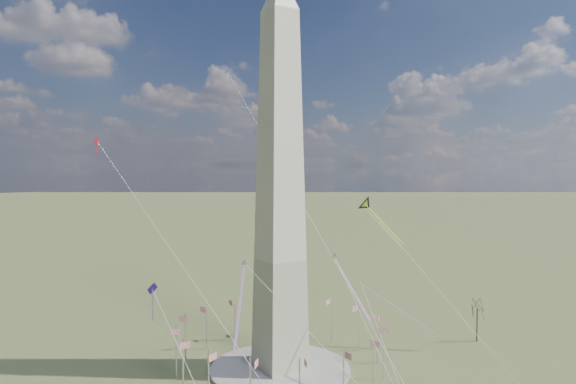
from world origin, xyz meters
TOP-DOWN VIEW (x-y plane):
  - ground at (0.00, 0.00)m, footprint 2000.00×2000.00m
  - plaza at (0.00, 0.00)m, footprint 36.00×36.00m
  - washington_monument at (0.00, 0.00)m, footprint 15.56×15.56m
  - flagpole_ring at (-0.00, -0.00)m, footprint 54.40×54.40m
  - tree_near at (60.78, -13.03)m, footprint 8.55×8.55m
  - kite_delta_black at (41.39, 14.09)m, footprint 6.38×16.99m
  - kite_diamond_purple at (-32.72, 0.49)m, footprint 1.59×2.83m
  - kite_streamer_left at (13.63, -9.81)m, footprint 4.60×18.79m
  - kite_streamer_mid at (-16.55, -10.86)m, footprint 12.68×18.51m
  - kite_streamer_right at (34.06, -2.41)m, footprint 16.39×15.65m
  - kite_small_red at (-37.78, 29.89)m, footprint 1.43×1.65m
  - kite_small_white at (8.33, 46.94)m, footprint 1.26×1.84m

SIDE VIEW (x-z plane):
  - ground at x=0.00m, z-range 0.00..0.00m
  - plaza at x=0.00m, z-range 0.00..0.80m
  - flagpole_ring at x=0.00m, z-range 0.77..13.77m
  - tree_near at x=60.78m, z-range 3.19..18.14m
  - kite_streamer_right at x=34.06m, z-range 6.79..21.48m
  - kite_streamer_left at x=13.63m, z-range 17.54..30.53m
  - kite_diamond_purple at x=-32.72m, z-range 19.98..28.75m
  - kite_streamer_mid at x=-16.55m, z-range 17.49..32.09m
  - kite_delta_black at x=41.39m, z-range 32.24..46.25m
  - washington_monument at x=0.00m, z-range -2.05..97.95m
  - kite_small_red at x=-37.78m, z-range 56.31..60.77m
  - kite_small_white at x=8.33m, z-range 80.97..84.84m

